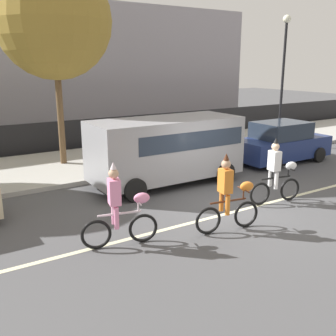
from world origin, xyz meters
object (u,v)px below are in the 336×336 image
(parked_van_grey, at_px, (168,146))
(street_lamp_post, at_px, (284,61))
(parade_cyclist_orange, at_px, (229,197))
(parade_cyclist_zebra, at_px, (277,175))
(parked_car_navy, at_px, (281,143))
(parade_cyclist_pink, at_px, (120,210))

(parked_van_grey, bearing_deg, street_lamp_post, 16.51)
(parade_cyclist_orange, bearing_deg, street_lamp_post, 36.29)
(parade_cyclist_zebra, bearing_deg, parked_car_navy, 40.61)
(parade_cyclist_pink, xyz_separation_m, parade_cyclist_zebra, (4.97, 0.13, 0.00))
(parade_cyclist_pink, xyz_separation_m, parade_cyclist_orange, (2.53, -0.64, 0.00))
(parade_cyclist_zebra, height_order, parked_car_navy, parade_cyclist_zebra)
(parked_van_grey, bearing_deg, parade_cyclist_pink, -134.87)
(parade_cyclist_pink, xyz_separation_m, street_lamp_post, (11.17, 5.70, 3.15))
(parade_cyclist_zebra, distance_m, parked_van_grey, 3.66)
(parked_car_navy, relative_size, street_lamp_post, 0.70)
(parade_cyclist_pink, relative_size, parked_van_grey, 0.38)
(parade_cyclist_zebra, distance_m, parked_car_navy, 5.10)
(parked_van_grey, bearing_deg, parked_car_navy, 0.60)
(parked_van_grey, xyz_separation_m, parked_car_navy, (5.47, 0.06, -0.50))
(parade_cyclist_pink, xyz_separation_m, parked_van_grey, (3.38, 3.39, 0.44))
(parade_cyclist_orange, bearing_deg, parade_cyclist_pink, 165.71)
(parade_cyclist_orange, xyz_separation_m, parade_cyclist_zebra, (2.45, 0.77, 0.00))
(parked_car_navy, bearing_deg, parked_van_grey, -179.40)
(parade_cyclist_zebra, xyz_separation_m, parked_van_grey, (-1.60, 3.26, 0.44))
(parade_cyclist_orange, bearing_deg, parade_cyclist_zebra, 17.45)
(parade_cyclist_orange, distance_m, parade_cyclist_zebra, 2.57)
(parked_car_navy, xyz_separation_m, street_lamp_post, (2.32, 2.25, 3.21))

